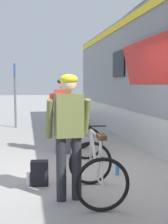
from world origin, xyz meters
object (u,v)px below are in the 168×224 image
(cyclist_near_in_olive, at_px, (69,126))
(water_bottle_by_the_backpack, at_px, (29,179))
(bicycle_far_silver, at_px, (83,137))
(platform_sign_post, at_px, (15,84))
(cyclist_far_in_red, at_px, (63,109))
(backpack_on_platform, at_px, (40,173))
(bicycle_near_white, at_px, (96,170))
(water_bottle_near_the_bikes, at_px, (117,169))

(cyclist_near_in_olive, relative_size, water_bottle_by_the_backpack, 8.10)
(cyclist_near_in_olive, xyz_separation_m, bicycle_far_silver, (0.72, 2.61, -0.65))
(bicycle_far_silver, bearing_deg, water_bottle_by_the_backpack, -123.15)
(bicycle_far_silver, relative_size, water_bottle_by_the_backpack, 5.05)
(platform_sign_post, bearing_deg, cyclist_far_in_red, -74.39)
(cyclist_far_in_red, distance_m, backpack_on_platform, 2.31)
(cyclist_near_in_olive, height_order, backpack_on_platform, cyclist_near_in_olive)
(cyclist_near_in_olive, bearing_deg, backpack_on_platform, 119.58)
(cyclist_far_in_red, relative_size, bicycle_near_white, 1.58)
(backpack_on_platform, xyz_separation_m, water_bottle_near_the_bikes, (1.39, 0.27, -0.09))
(water_bottle_by_the_backpack, bearing_deg, backpack_on_platform, 2.80)
(water_bottle_near_the_bikes, bearing_deg, bicycle_far_silver, 100.04)
(bicycle_near_white, distance_m, bicycle_far_silver, 2.60)
(cyclist_near_in_olive, distance_m, bicycle_far_silver, 2.79)
(bicycle_near_white, relative_size, water_bottle_by_the_backpack, 5.13)
(backpack_on_platform, relative_size, platform_sign_post, 0.17)
(water_bottle_near_the_bikes, distance_m, platform_sign_post, 6.72)
(bicycle_near_white, bearing_deg, water_bottle_by_the_backpack, 146.56)
(cyclist_near_in_olive, relative_size, bicycle_near_white, 1.58)
(backpack_on_platform, bearing_deg, bicycle_near_white, -34.29)
(water_bottle_near_the_bikes, height_order, water_bottle_by_the_backpack, water_bottle_near_the_bikes)
(cyclist_near_in_olive, bearing_deg, water_bottle_by_the_backpack, 130.12)
(bicycle_far_silver, bearing_deg, bicycle_near_white, -97.06)
(backpack_on_platform, height_order, water_bottle_near_the_bikes, backpack_on_platform)
(backpack_on_platform, bearing_deg, cyclist_far_in_red, 77.94)
(cyclist_near_in_olive, xyz_separation_m, water_bottle_near_the_bikes, (1.01, 0.94, -0.94))
(water_bottle_by_the_backpack, xyz_separation_m, platform_sign_post, (-0.43, 6.51, 1.51))
(water_bottle_by_the_backpack, height_order, platform_sign_post, platform_sign_post)
(water_bottle_near_the_bikes, bearing_deg, platform_sign_post, 107.82)
(bicycle_far_silver, distance_m, water_bottle_by_the_backpack, 2.35)
(platform_sign_post, bearing_deg, water_bottle_by_the_backpack, -86.20)
(bicycle_near_white, xyz_separation_m, water_bottle_by_the_backpack, (-0.95, 0.63, -0.29))
(cyclist_near_in_olive, distance_m, cyclist_far_in_red, 2.73)
(cyclist_far_in_red, distance_m, bicycle_far_silver, 0.81)
(water_bottle_near_the_bikes, relative_size, water_bottle_by_the_backpack, 1.01)
(water_bottle_near_the_bikes, xyz_separation_m, water_bottle_by_the_backpack, (-1.57, -0.27, -0.00))
(bicycle_near_white, bearing_deg, platform_sign_post, 101.00)
(cyclist_near_in_olive, xyz_separation_m, water_bottle_by_the_backpack, (-0.56, 0.66, -0.95))
(bicycle_near_white, xyz_separation_m, platform_sign_post, (-1.39, 7.14, 1.22))
(backpack_on_platform, bearing_deg, cyclist_near_in_olive, -55.27)
(water_bottle_near_the_bikes, distance_m, water_bottle_by_the_backpack, 1.59)
(backpack_on_platform, xyz_separation_m, water_bottle_by_the_backpack, (-0.18, -0.01, -0.09))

